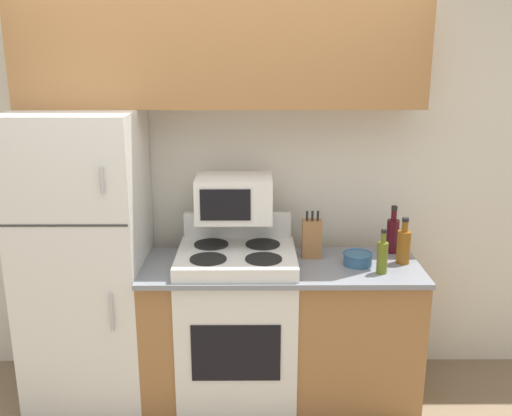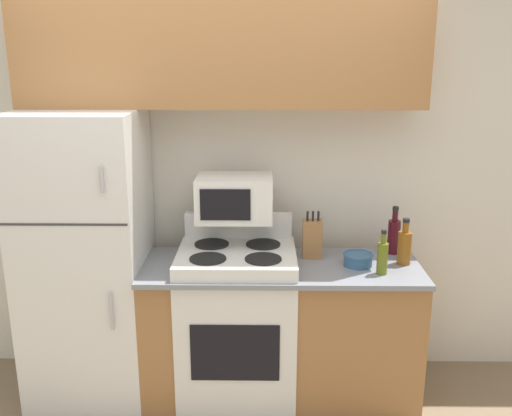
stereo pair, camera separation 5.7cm
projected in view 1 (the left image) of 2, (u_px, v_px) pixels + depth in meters
name	position (u px, v px, depth m)	size (l,w,h in m)	color
wall_back	(224.00, 183.00, 3.69)	(8.00, 0.05, 2.55)	silver
lower_cabinets	(280.00, 330.00, 3.50)	(1.64, 0.61, 0.88)	#9E6B3D
refrigerator	(86.00, 259.00, 3.42)	(0.70, 0.71, 1.78)	white
upper_cabinets	(221.00, 45.00, 3.27)	(2.34, 0.34, 0.71)	#9E6B3D
stove	(237.00, 323.00, 3.47)	(0.70, 0.60, 1.12)	white
microwave	(234.00, 198.00, 3.38)	(0.45, 0.32, 0.26)	white
knife_block	(312.00, 238.00, 3.46)	(0.12, 0.09, 0.29)	#9E6B3D
bowl	(358.00, 258.00, 3.35)	(0.18, 0.18, 0.07)	#335B84
bottle_wine_red	(393.00, 234.00, 3.54)	(0.08, 0.08, 0.30)	#470F19
bottle_whiskey	(404.00, 245.00, 3.36)	(0.08, 0.08, 0.28)	brown
bottle_olive_oil	(382.00, 256.00, 3.21)	(0.06, 0.06, 0.26)	#5B6619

